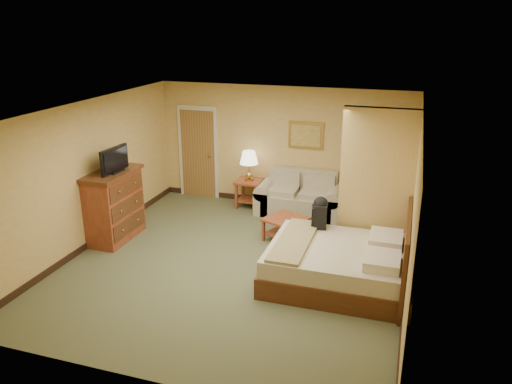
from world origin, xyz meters
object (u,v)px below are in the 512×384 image
at_px(coffee_table, 286,224).
at_px(loveseat, 300,200).
at_px(dresser, 114,205).
at_px(bed, 343,264).

bearing_deg(coffee_table, loveseat, 92.01).
distance_m(dresser, bed, 4.32).
bearing_deg(dresser, loveseat, 37.27).
xyz_separation_m(coffee_table, bed, (1.25, -1.29, 0.02)).
bearing_deg(loveseat, coffee_table, -87.99).
height_order(coffee_table, bed, bed).
distance_m(coffee_table, bed, 1.80).
relative_size(loveseat, bed, 0.81).
distance_m(loveseat, dresser, 3.77).
bearing_deg(loveseat, bed, -64.07).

